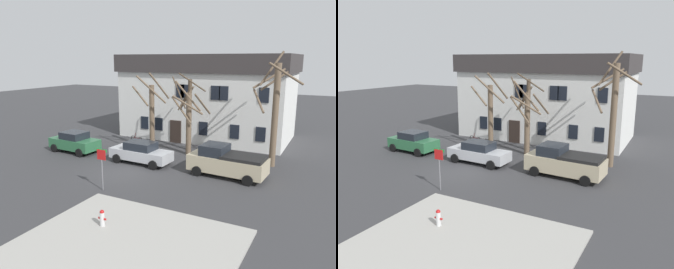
% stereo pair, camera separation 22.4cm
% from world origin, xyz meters
% --- Properties ---
extents(ground_plane, '(120.00, 120.00, 0.00)m').
position_xyz_m(ground_plane, '(0.00, 0.00, 0.00)').
color(ground_plane, '#38383A').
extents(sidewalk_slab, '(9.03, 7.46, 0.12)m').
position_xyz_m(sidewalk_slab, '(5.33, -7.55, 0.06)').
color(sidewalk_slab, '#A8A59E').
rests_on(sidewalk_slab, ground_plane).
extents(building_main, '(16.25, 8.58, 8.03)m').
position_xyz_m(building_main, '(0.80, 13.33, 4.07)').
color(building_main, white).
rests_on(building_main, ground_plane).
extents(tree_bare_near, '(3.23, 2.31, 6.59)m').
position_xyz_m(tree_bare_near, '(-1.41, 6.11, 3.14)').
color(tree_bare_near, brown).
rests_on(tree_bare_near, ground_plane).
extents(tree_bare_mid, '(3.08, 2.49, 6.58)m').
position_xyz_m(tree_bare_mid, '(1.43, 7.39, 3.29)').
color(tree_bare_mid, '#4C3D2D').
rests_on(tree_bare_mid, ground_plane).
extents(tree_bare_far, '(2.74, 2.70, 6.04)m').
position_xyz_m(tree_bare_far, '(2.00, 6.13, 2.95)').
color(tree_bare_far, brown).
rests_on(tree_bare_far, ground_plane).
extents(tree_bare_end, '(3.54, 3.56, 8.18)m').
position_xyz_m(tree_bare_end, '(8.48, 6.28, 4.13)').
color(tree_bare_end, brown).
rests_on(tree_bare_end, ground_plane).
extents(car_green_sedan, '(4.32, 2.30, 1.71)m').
position_xyz_m(car_green_sedan, '(-6.81, 2.55, 0.86)').
color(car_green_sedan, '#2D6B42').
rests_on(car_green_sedan, ground_plane).
extents(car_silver_sedan, '(4.78, 2.08, 1.64)m').
position_xyz_m(car_silver_sedan, '(-0.24, 2.46, 0.82)').
color(car_silver_sedan, '#B7BABF').
rests_on(car_silver_sedan, ground_plane).
extents(pickup_truck_beige, '(5.20, 2.50, 2.06)m').
position_xyz_m(pickup_truck_beige, '(6.28, 2.72, 0.99)').
color(pickup_truck_beige, '#C6B793').
rests_on(pickup_truck_beige, ground_plane).
extents(fire_hydrant, '(0.42, 0.22, 0.79)m').
position_xyz_m(fire_hydrant, '(3.44, -6.71, 0.53)').
color(fire_hydrant, silver).
rests_on(fire_hydrant, sidewalk_slab).
extents(street_sign_pole, '(0.76, 0.07, 2.52)m').
position_xyz_m(street_sign_pole, '(0.56, -3.06, 1.78)').
color(street_sign_pole, slate).
rests_on(street_sign_pole, ground_plane).
extents(bicycle_leaning, '(1.67, 0.62, 1.03)m').
position_xyz_m(bicycle_leaning, '(-3.61, 7.11, 0.37)').
color(bicycle_leaning, black).
rests_on(bicycle_leaning, ground_plane).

